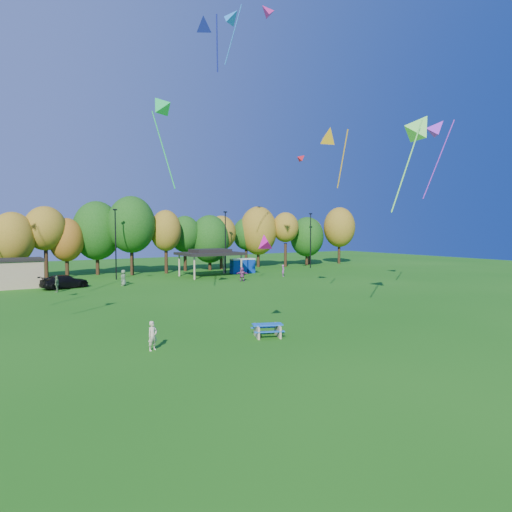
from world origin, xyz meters
TOP-DOWN VIEW (x-y plane):
  - ground at (0.00, 0.00)m, footprint 160.00×160.00m
  - tree_line at (-1.03, 45.51)m, footprint 93.57×10.55m
  - lamp_posts at (2.00, 40.00)m, footprint 64.50×0.25m
  - utility_building at (-10.00, 38.00)m, footprint 6.30×4.30m
  - pavilion at (14.00, 37.00)m, footprint 8.20×6.20m
  - porta_potties at (19.89, 38.28)m, footprint 3.75×1.30m
  - picnic_table at (1.39, 3.82)m, footprint 2.26×2.09m
  - kite_flyer at (-5.62, 4.54)m, footprint 0.69×0.57m
  - car_d at (-5.15, 34.36)m, footprint 5.57×3.54m
  - far_person_0 at (0.99, 33.18)m, footprint 1.02×1.08m
  - far_person_1 at (22.59, 31.78)m, footprint 0.64×0.69m
  - far_person_3 at (-6.38, 31.58)m, footprint 0.82×1.09m
  - far_person_4 at (14.78, 29.70)m, footprint 1.56×1.52m
  - kite_3 at (11.18, 18.88)m, footprint 1.98×1.71m
  - kite_4 at (14.49, 3.23)m, footprint 4.89×2.75m
  - kite_6 at (12.79, 11.45)m, footprint 2.06×3.56m
  - kite_7 at (22.09, 27.11)m, footprint 1.53×1.26m
  - kite_8 at (26.58, 10.60)m, footprint 4.48×3.87m
  - kite_9 at (1.22, 3.84)m, footprint 1.38×1.59m
  - kite_10 at (1.86, 13.36)m, footprint 2.02×2.79m
  - kite_11 at (-0.95, 15.54)m, footprint 2.81×4.34m
  - kite_15 at (10.60, 24.44)m, footprint 2.65×3.93m

SIDE VIEW (x-z plane):
  - ground at x=0.00m, z-range 0.00..0.00m
  - picnic_table at x=1.39m, z-range 0.06..0.86m
  - car_d at x=-5.15m, z-range 0.00..1.50m
  - far_person_1 at x=22.59m, z-range 0.00..1.59m
  - kite_flyer at x=-5.62m, z-range 0.00..1.61m
  - far_person_3 at x=-6.38m, z-range 0.00..1.73m
  - far_person_4 at x=14.78m, z-range 0.00..1.78m
  - far_person_0 at x=0.99m, z-range 0.00..1.85m
  - porta_potties at x=19.89m, z-range 0.01..2.19m
  - utility_building at x=-10.00m, z-range 0.01..3.26m
  - pavilion at x=14.00m, z-range 1.34..5.11m
  - lamp_posts at x=2.00m, z-range 0.36..9.45m
  - kite_9 at x=1.22m, z-range 5.25..6.58m
  - tree_line at x=-1.03m, z-range 0.34..11.49m
  - kite_4 at x=14.49m, z-range 10.23..18.09m
  - kite_6 at x=12.79m, z-range 11.88..17.54m
  - kite_7 at x=22.09m, z-range 14.87..16.23m
  - kite_11 at x=-0.95m, z-range 12.49..20.04m
  - kite_8 at x=26.58m, z-range 12.51..21.06m
  - kite_10 at x=1.86m, z-range 20.03..24.62m
  - kite_3 at x=11.18m, z-range 26.92..28.59m
  - kite_15 at x=10.60m, z-range 25.82..32.48m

